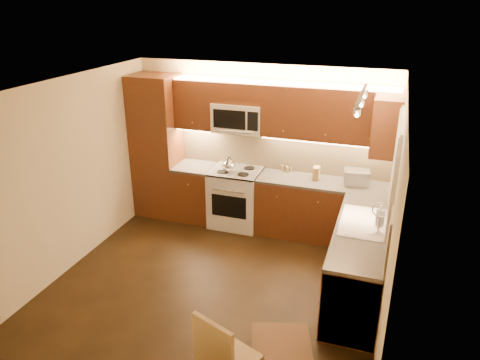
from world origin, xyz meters
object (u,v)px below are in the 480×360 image
(microwave, at_px, (239,117))
(soap_bottle, at_px, (381,212))
(toaster_oven, at_px, (357,177))
(kettle, at_px, (229,164))
(dining_chair, at_px, (229,357))
(stove, at_px, (236,197))
(sink, at_px, (363,217))
(knife_block, at_px, (316,173))

(microwave, relative_size, soap_bottle, 4.18)
(toaster_oven, relative_size, soap_bottle, 1.95)
(kettle, relative_size, toaster_oven, 0.67)
(microwave, xyz_separation_m, soap_bottle, (2.19, -1.08, -0.73))
(microwave, height_order, dining_chair, microwave)
(soap_bottle, bearing_deg, microwave, 177.70)
(stove, relative_size, sink, 1.07)
(stove, bearing_deg, microwave, 90.00)
(stove, bearing_deg, sink, -29.36)
(microwave, height_order, knife_block, microwave)
(microwave, relative_size, toaster_oven, 2.14)
(toaster_oven, height_order, knife_block, toaster_oven)
(microwave, bearing_deg, soap_bottle, -26.20)
(soap_bottle, bearing_deg, dining_chair, -91.45)
(knife_block, distance_m, dining_chair, 3.39)
(sink, xyz_separation_m, toaster_oven, (-0.20, 1.20, 0.03))
(microwave, xyz_separation_m, kettle, (-0.08, -0.22, -0.68))
(kettle, bearing_deg, soap_bottle, -18.87)
(sink, xyz_separation_m, kettle, (-2.08, 1.04, 0.06))
(stove, xyz_separation_m, knife_block, (1.23, 0.07, 0.54))
(microwave, bearing_deg, sink, -32.21)
(stove, relative_size, microwave, 1.21)
(knife_block, height_order, soap_bottle, knife_block)
(sink, bearing_deg, toaster_oven, 99.35)
(stove, distance_m, microwave, 1.27)
(sink, bearing_deg, kettle, 153.45)
(soap_bottle, bearing_deg, sink, -111.64)
(soap_bottle, distance_m, dining_chair, 2.63)
(stove, relative_size, knife_block, 4.65)
(knife_block, bearing_deg, dining_chair, -92.06)
(kettle, relative_size, dining_chair, 0.24)
(stove, height_order, toaster_oven, toaster_oven)
(sink, distance_m, toaster_oven, 1.22)
(knife_block, relative_size, soap_bottle, 1.09)
(kettle, bearing_deg, knife_block, 8.39)
(kettle, relative_size, soap_bottle, 1.31)
(stove, bearing_deg, knife_block, 3.15)
(kettle, height_order, dining_chair, kettle)
(microwave, relative_size, dining_chair, 0.77)
(microwave, xyz_separation_m, knife_block, (1.23, -0.07, -0.72))
(sink, relative_size, dining_chair, 0.87)
(sink, height_order, kettle, kettle)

